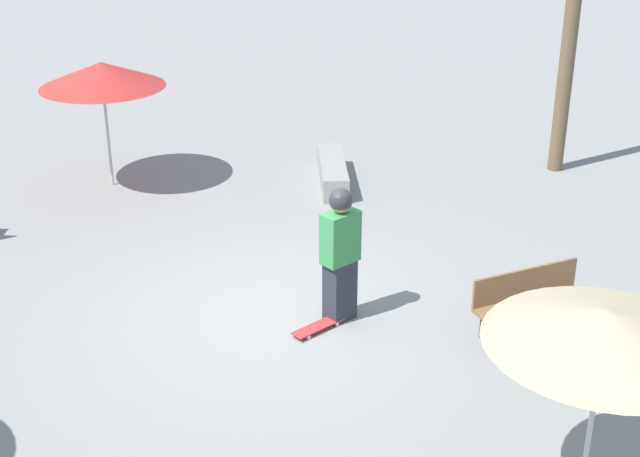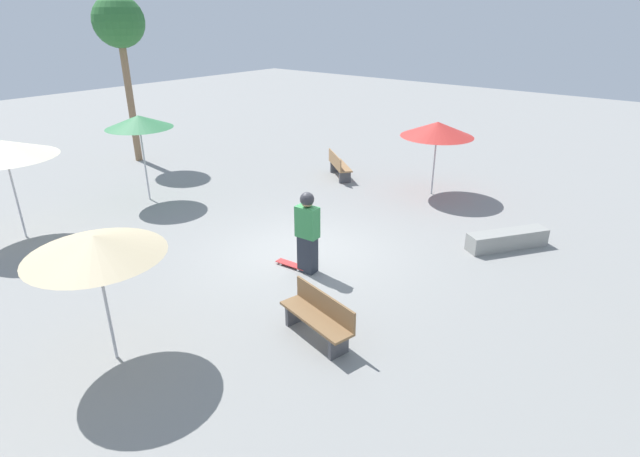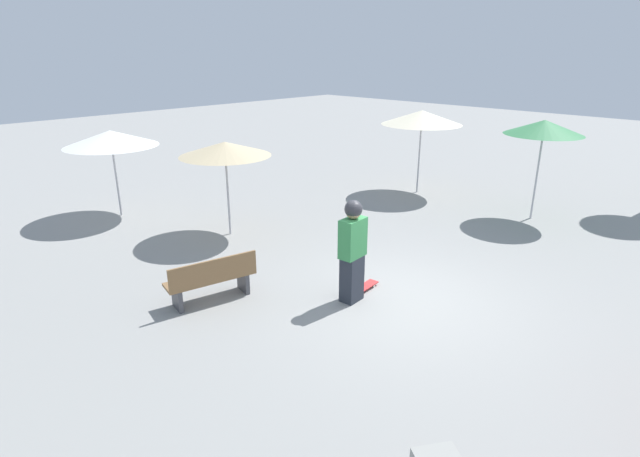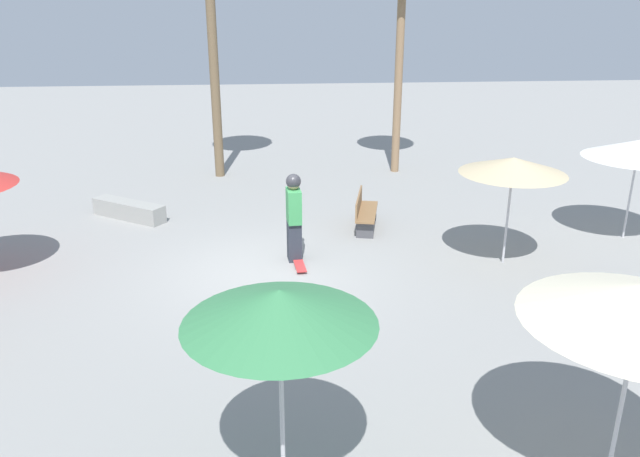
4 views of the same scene
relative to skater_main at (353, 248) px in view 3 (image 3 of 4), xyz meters
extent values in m
plane|color=gray|center=(0.61, 0.61, -1.01)|extent=(60.00, 60.00, 0.00)
cube|color=#282D38|center=(0.00, 0.00, -0.59)|extent=(0.31, 0.41, 0.85)
cube|color=#388C4C|center=(0.00, 0.00, 0.19)|extent=(0.31, 0.52, 0.70)
sphere|color=tan|center=(0.00, 0.00, 0.67)|extent=(0.28, 0.28, 0.28)
sphere|color=#2D2D33|center=(0.00, 0.00, 0.71)|extent=(0.31, 0.31, 0.31)
cube|color=red|center=(-0.08, 0.42, -0.95)|extent=(0.26, 0.81, 0.02)
cylinder|color=silver|center=(-0.18, 0.66, -0.98)|extent=(0.03, 0.06, 0.05)
cylinder|color=silver|center=(-0.02, 0.67, -0.98)|extent=(0.03, 0.06, 0.05)
cylinder|color=silver|center=(-0.14, 0.16, -0.98)|extent=(0.03, 0.06, 0.05)
cylinder|color=silver|center=(0.02, 0.18, -0.98)|extent=(0.03, 0.06, 0.05)
cube|color=#47474C|center=(-1.95, -2.35, -0.81)|extent=(0.40, 0.16, 0.40)
cube|color=#47474C|center=(-1.68, -1.13, -0.81)|extent=(0.40, 0.16, 0.40)
cube|color=olive|center=(-1.82, -1.74, -0.59)|extent=(0.78, 1.66, 0.05)
cube|color=olive|center=(-1.62, -1.78, -0.36)|extent=(0.39, 1.57, 0.40)
cylinder|color=#B7B7BC|center=(-7.67, -0.66, 0.06)|extent=(0.05, 0.05, 2.15)
cone|color=white|center=(-7.67, -0.66, 1.08)|extent=(2.37, 2.37, 0.40)
cylinder|color=#B7B7BC|center=(0.44, 6.82, 0.22)|extent=(0.05, 0.05, 2.46)
cone|color=#387F4C|center=(0.44, 6.82, 1.40)|extent=(1.94, 1.94, 0.37)
cylinder|color=#B7B7BC|center=(-4.35, 0.53, 0.06)|extent=(0.05, 0.05, 2.14)
cone|color=#C6B289|center=(-4.35, 0.53, 1.08)|extent=(2.13, 2.13, 0.33)
cylinder|color=#B7B7BC|center=(-3.19, 6.88, 0.18)|extent=(0.05, 0.05, 2.39)
cone|color=beige|center=(-3.19, 6.88, 1.31)|extent=(2.42, 2.42, 0.41)
camera|label=1|loc=(-8.17, 6.53, 5.00)|focal=50.00mm
camera|label=2|loc=(-7.49, -6.46, 4.36)|focal=28.00mm
camera|label=3|loc=(5.17, -6.15, 3.26)|focal=28.00mm
camera|label=4|loc=(0.51, 12.20, 4.18)|focal=35.00mm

